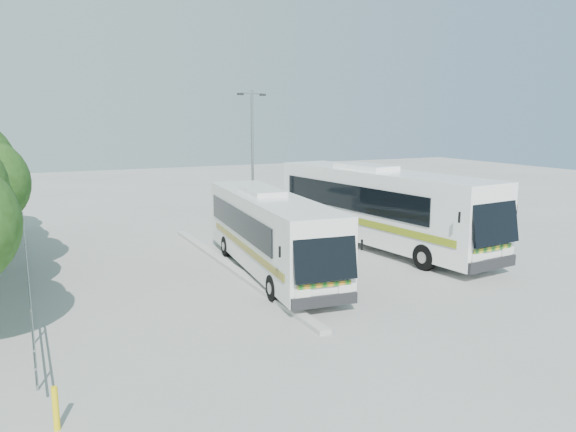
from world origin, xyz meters
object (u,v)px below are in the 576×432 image
coach_adjacent (380,205)px  bollard (56,409)px  coach_main (270,231)px  lamppost (252,153)px

coach_adjacent → bollard: coach_adjacent is taller
coach_adjacent → bollard: (-15.34, -10.76, -1.58)m
coach_main → bollard: bearing=-128.5°
coach_adjacent → bollard: bearing=-151.5°
coach_adjacent → lamppost: (-3.64, 7.37, 2.23)m
coach_main → lamppost: 9.99m
lamppost → bollard: lamppost is taller
coach_main → lamppost: bearing=77.6°
coach_main → coach_adjacent: bearing=21.0°
lamppost → bollard: (-11.70, -18.13, -3.81)m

